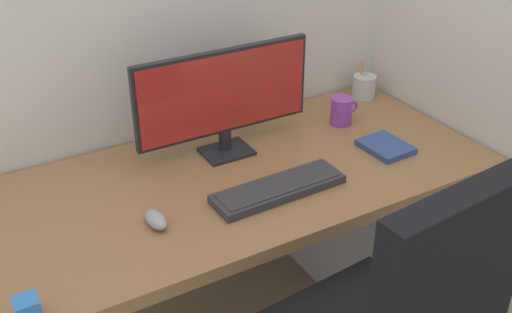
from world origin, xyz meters
name	(u,v)px	position (x,y,z in m)	size (l,w,h in m)	color
desk	(243,183)	(0.00, 0.00, 0.67)	(1.67, 0.77, 0.71)	#996B42
filing_cabinet	(365,220)	(0.58, 0.03, 0.29)	(0.37, 0.56, 0.59)	#B2B5BA
monitor	(224,95)	(0.02, 0.16, 0.92)	(0.63, 0.13, 0.37)	black
keyboard	(279,189)	(0.04, -0.16, 0.72)	(0.44, 0.14, 0.03)	#333338
mouse	(156,220)	(-0.36, -0.13, 0.73)	(0.05, 0.10, 0.04)	#9EA0A5
pen_holder	(364,86)	(0.73, 0.29, 0.75)	(0.09, 0.09, 0.18)	silver
notebook	(386,147)	(0.51, -0.11, 0.72)	(0.14, 0.17, 0.02)	#334C8C
coffee_mug	(342,111)	(0.50, 0.13, 0.76)	(0.12, 0.08, 0.10)	purple
desk_clamp_accessory	(27,309)	(-0.76, -0.33, 0.74)	(0.06, 0.06, 0.06)	#337FD8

